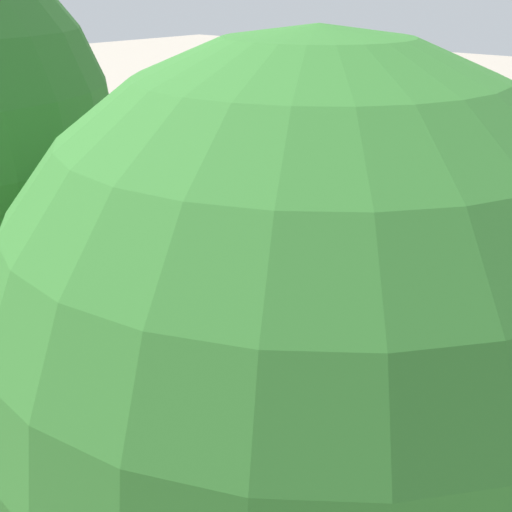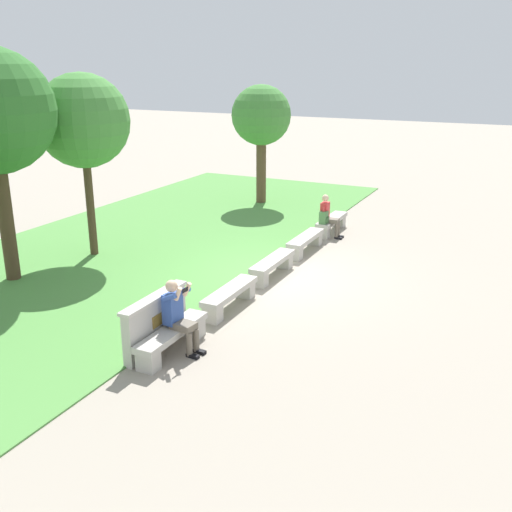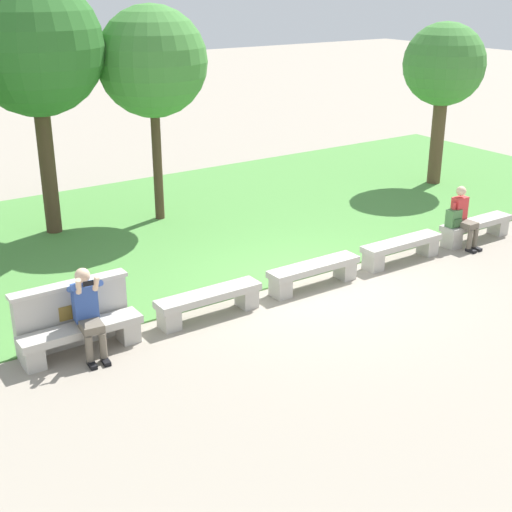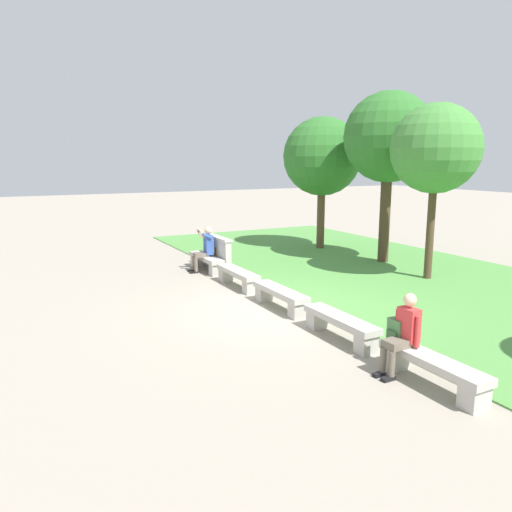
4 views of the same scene
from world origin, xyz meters
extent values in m
plane|color=gray|center=(0.00, 0.00, 0.00)|extent=(80.00, 80.00, 0.00)
cube|color=#518E42|center=(0.00, 4.38, 0.01)|extent=(22.49, 8.00, 0.03)
cube|color=#B7B2A8|center=(-4.33, 0.00, 0.39)|extent=(1.82, 0.40, 0.12)
cube|color=#B7B2A8|center=(-5.06, 0.00, 0.17)|extent=(0.28, 0.34, 0.33)
cube|color=#B7B2A8|center=(-3.60, 0.00, 0.17)|extent=(0.28, 0.34, 0.33)
cube|color=#B7B2A8|center=(-2.17, 0.00, 0.39)|extent=(1.82, 0.40, 0.12)
cube|color=#B7B2A8|center=(-2.90, 0.00, 0.17)|extent=(0.28, 0.34, 0.33)
cube|color=#B7B2A8|center=(-1.43, 0.00, 0.17)|extent=(0.28, 0.34, 0.33)
cube|color=#B7B2A8|center=(0.00, 0.00, 0.39)|extent=(1.82, 0.40, 0.12)
cube|color=#B7B2A8|center=(-0.73, 0.00, 0.17)|extent=(0.28, 0.34, 0.33)
cube|color=#B7B2A8|center=(0.73, 0.00, 0.17)|extent=(0.28, 0.34, 0.33)
cube|color=#B7B2A8|center=(2.17, 0.00, 0.39)|extent=(1.82, 0.40, 0.12)
cube|color=#B7B2A8|center=(1.43, 0.00, 0.17)|extent=(0.28, 0.34, 0.33)
cube|color=#B7B2A8|center=(2.90, 0.00, 0.17)|extent=(0.28, 0.34, 0.33)
cube|color=#B7B2A8|center=(4.33, 0.00, 0.39)|extent=(1.82, 0.40, 0.12)
cube|color=#B7B2A8|center=(3.60, 0.00, 0.17)|extent=(0.28, 0.34, 0.33)
cube|color=#B7B2A8|center=(5.06, 0.00, 0.17)|extent=(0.28, 0.34, 0.33)
cube|color=#B7B2A8|center=(-4.33, 0.34, 0.47)|extent=(1.71, 0.18, 0.95)
cube|color=beige|center=(-4.33, 0.34, 0.98)|extent=(1.77, 0.24, 0.06)
cube|color=olive|center=(-4.33, 0.24, 0.59)|extent=(0.44, 0.02, 0.22)
cube|color=black|center=(-4.37, -0.44, 0.03)|extent=(0.12, 0.25, 0.06)
cylinder|color=#6B6051|center=(-4.36, -0.37, 0.24)|extent=(0.11, 0.11, 0.42)
cube|color=black|center=(-4.17, -0.46, 0.03)|extent=(0.12, 0.25, 0.06)
cylinder|color=#6B6051|center=(-4.16, -0.39, 0.24)|extent=(0.11, 0.11, 0.42)
cube|color=#6B6051|center=(-4.24, -0.19, 0.51)|extent=(0.34, 0.45, 0.12)
cube|color=#33519E|center=(-4.22, 0.04, 0.79)|extent=(0.36, 0.25, 0.56)
sphere|color=beige|center=(-4.22, 0.04, 1.21)|extent=(0.22, 0.22, 0.22)
cylinder|color=#33519E|center=(-4.42, -0.04, 1.08)|extent=(0.12, 0.32, 0.21)
cylinder|color=beige|center=(-4.37, -0.19, 1.16)|extent=(0.12, 0.20, 0.27)
cylinder|color=#33519E|center=(-4.04, -0.08, 1.08)|extent=(0.12, 0.32, 0.21)
cylinder|color=beige|center=(-4.12, -0.21, 1.16)|extent=(0.08, 0.18, 0.27)
cube|color=black|center=(-4.25, -0.26, 1.20)|extent=(0.15, 0.03, 0.08)
cube|color=black|center=(3.72, -0.42, 0.03)|extent=(0.11, 0.22, 0.06)
cylinder|color=#6B6051|center=(3.71, -0.36, 0.24)|extent=(0.10, 0.10, 0.42)
cube|color=black|center=(3.90, -0.42, 0.03)|extent=(0.11, 0.22, 0.06)
cylinder|color=#6B6051|center=(3.89, -0.36, 0.24)|extent=(0.10, 0.10, 0.42)
cube|color=#6B6051|center=(3.80, -0.18, 0.51)|extent=(0.29, 0.41, 0.12)
cube|color=#D83838|center=(3.79, 0.04, 0.77)|extent=(0.33, 0.21, 0.52)
sphere|color=beige|center=(3.79, 0.04, 1.16)|extent=(0.20, 0.20, 0.20)
cylinder|color=#D83838|center=(3.59, 0.01, 0.72)|extent=(0.08, 0.08, 0.48)
cylinder|color=#D83838|center=(3.99, 0.03, 0.72)|extent=(0.08, 0.08, 0.48)
cube|color=#4C7F47|center=(3.60, 0.01, 0.63)|extent=(0.28, 0.20, 0.36)
cube|color=#395F35|center=(3.60, -0.10, 0.56)|extent=(0.20, 0.06, 0.16)
torus|color=black|center=(3.60, 0.01, 0.83)|extent=(0.10, 0.02, 0.10)
cylinder|color=#4C3826|center=(-2.85, 5.46, 1.54)|extent=(0.33, 0.33, 3.08)
sphere|color=#2D6B28|center=(-2.85, 5.46, 3.91)|extent=(2.76, 2.76, 2.76)
cylinder|color=brown|center=(6.96, 3.60, 1.25)|extent=(0.35, 0.35, 2.50)
sphere|color=#428438|center=(6.96, 3.60, 3.13)|extent=(2.09, 2.09, 2.09)
cylinder|color=#4C3826|center=(-0.53, 4.99, 1.41)|extent=(0.21, 0.21, 2.81)
sphere|color=#428438|center=(-0.53, 4.99, 3.52)|extent=(2.36, 2.36, 2.36)
camera|label=1|loc=(-7.47, 7.35, 4.90)|focal=50.00mm
camera|label=2|loc=(-12.35, -5.53, 4.97)|focal=42.00mm
camera|label=3|loc=(-7.41, -9.11, 5.18)|focal=50.00mm
camera|label=4|loc=(9.13, -5.36, 3.24)|focal=35.00mm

